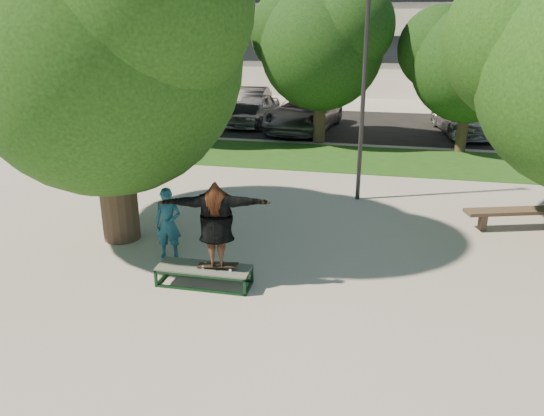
% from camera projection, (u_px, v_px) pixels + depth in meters
% --- Properties ---
extents(ground, '(120.00, 120.00, 0.00)m').
position_uv_depth(ground, '(292.00, 274.00, 10.64)').
color(ground, gray).
rests_on(ground, ground).
extents(grass_strip, '(30.00, 4.00, 0.02)m').
position_uv_depth(grass_strip, '(365.00, 159.00, 19.18)').
color(grass_strip, '#164012').
rests_on(grass_strip, ground).
extents(asphalt_strip, '(40.00, 8.00, 0.01)m').
position_uv_depth(asphalt_strip, '(350.00, 125.00, 25.36)').
color(asphalt_strip, black).
rests_on(asphalt_strip, ground).
extents(tree_left, '(6.96, 5.95, 7.12)m').
position_uv_depth(tree_left, '(100.00, 40.00, 10.99)').
color(tree_left, '#38281E').
rests_on(tree_left, ground).
extents(bg_tree_left, '(5.28, 4.51, 5.77)m').
position_uv_depth(bg_tree_left, '(178.00, 48.00, 20.85)').
color(bg_tree_left, '#38281E').
rests_on(bg_tree_left, ground).
extents(bg_tree_mid, '(5.76, 4.92, 6.24)m').
position_uv_depth(bg_tree_mid, '(320.00, 40.00, 20.60)').
color(bg_tree_mid, '#38281E').
rests_on(bg_tree_mid, ground).
extents(bg_tree_right, '(5.04, 4.31, 5.43)m').
position_uv_depth(bg_tree_right, '(469.00, 57.00, 19.23)').
color(bg_tree_right, '#38281E').
rests_on(bg_tree_right, ground).
extents(lamppost, '(0.25, 0.15, 6.11)m').
position_uv_depth(lamppost, '(364.00, 86.00, 13.97)').
color(lamppost, '#2D2D30').
rests_on(lamppost, ground).
extents(grind_box, '(1.80, 0.60, 0.38)m').
position_uv_depth(grind_box, '(204.00, 276.00, 10.17)').
color(grind_box, '#10321A').
rests_on(grind_box, ground).
extents(skater_rig, '(2.09, 0.92, 1.72)m').
position_uv_depth(skater_rig, '(216.00, 224.00, 9.74)').
color(skater_rig, white).
rests_on(skater_rig, grind_box).
extents(bystander, '(0.60, 0.43, 1.54)m').
position_uv_depth(bystander, '(168.00, 224.00, 11.14)').
color(bystander, '#194E62').
rests_on(bystander, ground).
extents(bench, '(3.25, 1.39, 0.50)m').
position_uv_depth(bench, '(531.00, 212.00, 12.82)').
color(bench, '#4D3D2E').
rests_on(bench, ground).
extents(car_silver_a, '(2.08, 4.39, 1.45)m').
position_uv_depth(car_silver_a, '(254.00, 109.00, 25.19)').
color(car_silver_a, '#9E9FA3').
rests_on(car_silver_a, asphalt_strip).
extents(car_dark, '(2.07, 5.06, 1.63)m').
position_uv_depth(car_dark, '(248.00, 105.00, 25.84)').
color(car_dark, black).
rests_on(car_dark, asphalt_strip).
extents(car_grey, '(3.23, 5.85, 1.55)m').
position_uv_depth(car_grey, '(304.00, 113.00, 23.96)').
color(car_grey, slate).
rests_on(car_grey, asphalt_strip).
extents(car_silver_b, '(2.82, 5.29, 1.46)m').
position_uv_depth(car_silver_b, '(464.00, 117.00, 23.31)').
color(car_silver_b, '#ABABAF').
rests_on(car_silver_b, asphalt_strip).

